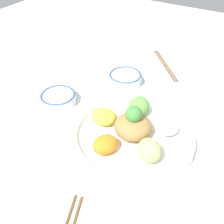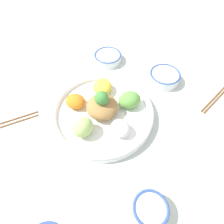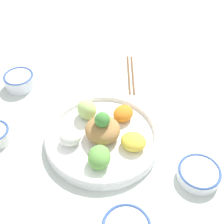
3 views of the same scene
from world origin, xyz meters
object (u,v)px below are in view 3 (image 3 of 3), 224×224
object	(u,v)px
salad_platter	(103,135)
rice_bowl_blue	(19,80)
chopsticks_pair_far	(131,74)
sauce_bowl_red	(199,173)

from	to	relation	value
salad_platter	rice_bowl_blue	xyz separation A→B (m)	(0.12, 0.35, 0.00)
rice_bowl_blue	salad_platter	bearing A→B (deg)	-109.11
chopsticks_pair_far	salad_platter	bearing A→B (deg)	-17.74
salad_platter	rice_bowl_blue	world-z (taller)	salad_platter
rice_bowl_blue	chopsticks_pair_far	distance (m)	0.39
sauce_bowl_red	chopsticks_pair_far	bearing A→B (deg)	40.99
sauce_bowl_red	rice_bowl_blue	bearing A→B (deg)	76.81
salad_platter	chopsticks_pair_far	world-z (taller)	salad_platter
salad_platter	rice_bowl_blue	bearing A→B (deg)	70.89
sauce_bowl_red	salad_platter	bearing A→B (deg)	84.75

